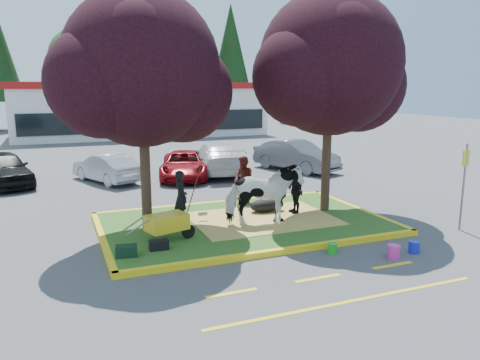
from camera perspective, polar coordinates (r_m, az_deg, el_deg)
name	(u,v)px	position (r m, az deg, el deg)	size (l,w,h in m)	color
ground	(244,226)	(14.01, 0.52, -5.59)	(90.00, 90.00, 0.00)	#424244
median_island	(244,223)	(13.99, 0.52, -5.29)	(8.00, 5.00, 0.15)	#265219
curb_near	(284,251)	(11.76, 5.36, -8.61)	(8.30, 0.16, 0.15)	yellow
curb_far	(216,204)	(16.32, -2.94, -2.88)	(8.30, 0.16, 0.15)	yellow
curb_left	(103,240)	(13.06, -16.40, -6.99)	(0.16, 5.30, 0.15)	yellow
curb_right	(358,210)	(15.94, 14.24, -3.57)	(0.16, 5.30, 0.15)	yellow
straw_bedding	(263,219)	(14.19, 2.77, -4.72)	(4.20, 3.00, 0.01)	#D5BD57
tree_purple_left	(142,76)	(12.98, -11.81, 12.35)	(5.06, 4.20, 6.51)	black
tree_purple_right	(331,70)	(14.92, 10.98, 12.99)	(5.30, 4.40, 6.82)	black
fire_lane_stripe_a	(232,293)	(9.66, -1.02, -13.61)	(1.10, 0.12, 0.01)	yellow
fire_lane_stripe_b	(318,278)	(10.48, 9.48, -11.72)	(1.10, 0.12, 0.01)	yellow
fire_lane_stripe_c	(393,265)	(11.58, 18.10, -9.85)	(1.10, 0.12, 0.01)	yellow
fire_lane_long	(350,301)	(9.57, 13.31, -14.20)	(6.00, 0.10, 0.01)	yellow
retail_building	(141,108)	(41.04, -12.00, 8.54)	(20.40, 8.40, 4.40)	silver
treeline	(114,49)	(50.53, -15.13, 15.11)	(46.58, 7.80, 14.63)	black
cow	(263,195)	(13.33, 2.86, -1.81)	(0.97, 2.13, 1.80)	silver
calf	(265,205)	(14.90, 3.04, -3.12)	(0.99, 0.56, 0.43)	black
handler	(181,197)	(13.62, -7.21, -2.10)	(0.57, 0.38, 1.57)	black
visitor_a	(244,179)	(16.03, 0.45, 0.07)	(0.77, 0.60, 1.59)	#4A1515
visitor_b	(295,191)	(14.77, 6.75, -1.32)	(0.83, 0.35, 1.42)	black
wheelbarrow	(167,223)	(12.24, -8.84, -5.16)	(1.85, 0.88, 0.70)	black
gear_bag_dark	(159,245)	(11.72, -9.87, -7.80)	(0.47, 0.26, 0.24)	black
gear_bag_green	(126,251)	(11.42, -13.68, -8.41)	(0.49, 0.31, 0.26)	black
sign_post	(464,177)	(14.69, 25.67, 0.30)	(0.35, 0.12, 2.51)	slate
bucket_green	(332,248)	(11.95, 11.17, -8.18)	(0.24, 0.24, 0.26)	#189E1F
bucket_pink	(394,252)	(11.98, 18.22, -8.30)	(0.31, 0.31, 0.33)	#D42F9F
bucket_blue	(414,247)	(12.54, 20.45, -7.67)	(0.27, 0.27, 0.29)	#1825C7
car_black	(3,169)	(21.75, -26.88, 1.23)	(1.70, 4.24, 1.44)	black
car_silver	(106,168)	(21.07, -15.98, 1.45)	(1.31, 3.76, 1.24)	#A2A5AA
car_red	(184,165)	(21.22, -6.82, 1.85)	(2.02, 4.38, 1.22)	maroon
car_white	(217,158)	(22.28, -2.77, 2.70)	(2.06, 5.08, 1.47)	silver
car_grey	(296,156)	(23.17, 6.82, 2.98)	(1.57, 4.50, 1.48)	#55575C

